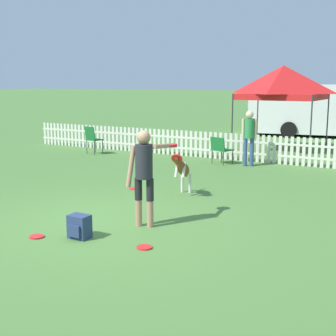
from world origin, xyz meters
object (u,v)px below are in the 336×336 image
at_px(handler_person, 145,167).
at_px(backpack_on_grass, 79,227).
at_px(frisbee_near_dog, 134,189).
at_px(frisbee_midfield, 144,247).
at_px(frisbee_near_handler, 37,237).
at_px(equipment_trailer, 306,109).
at_px(spectator_standing, 249,133).
at_px(canopy_tent_main, 283,83).
at_px(folding_chair_blue_left, 220,148).
at_px(folding_chair_center, 92,137).
at_px(leaping_dog, 182,168).

relative_size(handler_person, backpack_on_grass, 4.40).
xyz_separation_m(frisbee_near_dog, frisbee_midfield, (2.19, -3.04, 0.00)).
xyz_separation_m(frisbee_near_handler, backpack_on_grass, (0.58, 0.30, 0.16)).
bearing_deg(handler_person, equipment_trailer, 81.98).
height_order(handler_person, spectator_standing, handler_person).
relative_size(frisbee_midfield, canopy_tent_main, 0.08).
distance_m(handler_person, canopy_tent_main, 9.50).
relative_size(folding_chair_blue_left, spectator_standing, 0.51).
relative_size(frisbee_near_handler, equipment_trailer, 0.04).
distance_m(folding_chair_center, spectator_standing, 5.22).
relative_size(leaping_dog, frisbee_midfield, 4.63).
height_order(frisbee_near_dog, spectator_standing, spectator_standing).
bearing_deg(folding_chair_center, frisbee_midfield, 142.63).
xyz_separation_m(frisbee_near_handler, spectator_standing, (0.69, 7.42, 0.92)).
relative_size(leaping_dog, backpack_on_grass, 2.89).
distance_m(handler_person, spectator_standing, 6.13).
bearing_deg(spectator_standing, frisbee_near_dog, 51.15).
bearing_deg(folding_chair_blue_left, frisbee_near_handler, 107.60).
bearing_deg(spectator_standing, handler_person, 72.12).
bearing_deg(folding_chair_blue_left, backpack_on_grass, 112.37).
bearing_deg(frisbee_near_dog, backpack_on_grass, -70.78).
distance_m(spectator_standing, equipment_trailer, 8.48).
bearing_deg(backpack_on_grass, frisbee_near_dog, 109.22).
bearing_deg(canopy_tent_main, handler_person, -87.07).
xyz_separation_m(frisbee_midfield, folding_chair_center, (-6.17, 6.62, 0.54)).
bearing_deg(leaping_dog, backpack_on_grass, 76.51).
xyz_separation_m(frisbee_near_handler, canopy_tent_main, (0.65, 10.70, 2.29)).
distance_m(frisbee_near_dog, folding_chair_center, 5.38).
distance_m(backpack_on_grass, equipment_trailer, 15.62).
bearing_deg(backpack_on_grass, canopy_tent_main, 89.64).
bearing_deg(handler_person, leaping_dog, 90.18).
xyz_separation_m(backpack_on_grass, canopy_tent_main, (0.07, 10.40, 2.13)).
distance_m(leaping_dog, frisbee_near_dog, 1.33).
distance_m(leaping_dog, spectator_standing, 4.01).
bearing_deg(equipment_trailer, frisbee_near_dog, -103.69).
distance_m(handler_person, backpack_on_grass, 1.40).
relative_size(leaping_dog, equipment_trailer, 0.18).
bearing_deg(folding_chair_blue_left, equipment_trailer, -75.87).
relative_size(frisbee_near_handler, backpack_on_grass, 0.62).
height_order(backpack_on_grass, equipment_trailer, equipment_trailer).
distance_m(frisbee_near_handler, spectator_standing, 7.51).
xyz_separation_m(leaping_dog, spectator_standing, (0.00, 3.99, 0.35)).
relative_size(frisbee_midfield, folding_chair_blue_left, 0.28).
bearing_deg(folding_chair_center, backpack_on_grass, 136.69).
bearing_deg(frisbee_near_dog, frisbee_near_handler, -81.54).
relative_size(handler_person, spectator_standing, 1.02).
bearing_deg(frisbee_near_handler, handler_person, 49.10).
bearing_deg(leaping_dog, folding_chair_center, -46.27).
height_order(backpack_on_grass, canopy_tent_main, canopy_tent_main).
bearing_deg(leaping_dog, frisbee_near_handler, 67.05).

